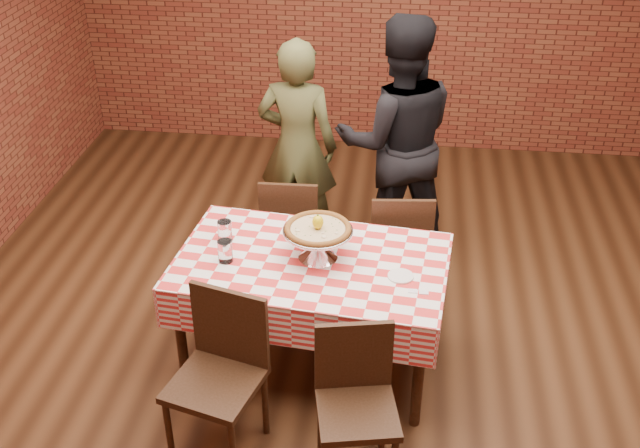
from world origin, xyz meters
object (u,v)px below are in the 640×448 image
at_px(diner_olive, 297,146).
at_px(diner_black, 397,141).
at_px(chair_near_left, 215,383).
at_px(chair_far_left, 292,227).
at_px(pizza_stand, 318,244).
at_px(pizza, 318,229).
at_px(chair_near_right, 357,415).
at_px(chair_far_right, 398,244).
at_px(table, 312,313).
at_px(water_glass_right, 225,231).
at_px(condiment_caddy, 326,226).
at_px(water_glass_left, 225,251).

xyz_separation_m(diner_olive, diner_black, (0.72, -0.04, 0.10)).
bearing_deg(diner_black, chair_near_left, 57.50).
bearing_deg(chair_far_left, pizza_stand, 107.13).
distance_m(pizza, chair_near_right, 1.06).
distance_m(chair_near_right, diner_olive, 2.34).
bearing_deg(chair_far_right, table, 49.88).
distance_m(table, water_glass_right, 0.71).
bearing_deg(chair_near_right, chair_far_right, 72.69).
relative_size(pizza_stand, chair_near_right, 0.47).
height_order(pizza_stand, diner_black, diner_black).
bearing_deg(pizza, table, -133.65).
bearing_deg(chair_near_right, pizza, 97.05).
bearing_deg(diner_black, condiment_caddy, 60.01).
height_order(pizza, chair_far_left, pizza).
height_order(table, chair_far_right, chair_far_right).
distance_m(pizza_stand, chair_far_left, 0.96).
bearing_deg(condiment_caddy, water_glass_left, -164.12).
bearing_deg(water_glass_right, pizza, -10.57).
relative_size(table, pizza_stand, 3.74).
bearing_deg(pizza, water_glass_right, 169.43).
bearing_deg(pizza, diner_black, 72.82).
bearing_deg(chair_far_left, chair_near_left, 82.65).
height_order(table, chair_near_left, chair_near_left).
distance_m(table, chair_far_right, 0.88).
distance_m(pizza, diner_black, 1.36).
xyz_separation_m(condiment_caddy, diner_olive, (-0.33, 1.12, -0.02)).
xyz_separation_m(pizza, condiment_caddy, (0.02, 0.22, -0.12)).
bearing_deg(water_glass_right, chair_near_right, -48.82).
height_order(chair_near_left, diner_olive, diner_olive).
relative_size(chair_near_left, diner_olive, 0.57).
bearing_deg(condiment_caddy, water_glass_right, 176.02).
height_order(water_glass_right, chair_near_left, chair_near_left).
xyz_separation_m(pizza_stand, condiment_caddy, (0.02, 0.22, -0.02)).
relative_size(water_glass_left, diner_black, 0.07).
distance_m(condiment_caddy, chair_near_left, 1.16).
bearing_deg(diner_black, water_glass_left, 46.40).
bearing_deg(water_glass_left, chair_near_right, -43.80).
bearing_deg(chair_far_right, chair_near_left, 52.39).
xyz_separation_m(water_glass_right, diner_olive, (0.25, 1.23, -0.02)).
relative_size(condiment_caddy, diner_black, 0.08).
bearing_deg(water_glass_left, pizza_stand, 11.12).
distance_m(chair_near_left, chair_far_left, 1.60).
bearing_deg(chair_near_right, diner_olive, 93.67).
bearing_deg(condiment_caddy, table, -116.85).
relative_size(chair_near_right, diner_olive, 0.54).
bearing_deg(water_glass_left, diner_black, 56.81).
bearing_deg(pizza_stand, chair_far_right, 56.67).
distance_m(water_glass_right, diner_olive, 1.26).
xyz_separation_m(pizza, diner_olive, (-0.31, 1.34, -0.14)).
bearing_deg(table, chair_near_right, -68.45).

